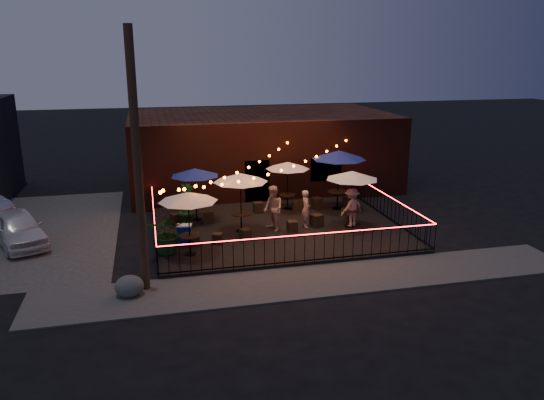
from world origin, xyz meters
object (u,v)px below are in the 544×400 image
at_px(cafe_table_2, 241,178).
at_px(cafe_table_1, 195,173).
at_px(cooler, 185,234).
at_px(cafe_table_3, 288,166).
at_px(cafe_table_0, 188,198).
at_px(boulder, 129,286).
at_px(cafe_table_5, 339,156).
at_px(utility_pole, 138,165).
at_px(cafe_table_4, 352,176).

bearing_deg(cafe_table_2, cafe_table_1, 129.97).
bearing_deg(cooler, cafe_table_3, 47.01).
bearing_deg(cafe_table_0, boulder, -127.21).
relative_size(cafe_table_0, cafe_table_1, 0.92).
bearing_deg(cafe_table_1, cafe_table_2, -50.03).
distance_m(cafe_table_2, cafe_table_5, 5.38).
relative_size(cafe_table_3, cafe_table_5, 0.78).
height_order(cafe_table_2, cooler, cafe_table_2).
relative_size(utility_pole, cafe_table_3, 3.24).
height_order(cafe_table_2, cafe_table_5, cafe_table_5).
distance_m(utility_pole, cooler, 5.17).
xyz_separation_m(cafe_table_0, cafe_table_4, (6.80, 1.62, 0.05)).
relative_size(utility_pole, cafe_table_1, 3.16).
xyz_separation_m(cafe_table_3, cooler, (-5.02, -3.55, -1.66)).
distance_m(cafe_table_5, boulder, 11.82).
relative_size(cafe_table_1, cafe_table_4, 1.06).
xyz_separation_m(cafe_table_2, cafe_table_3, (2.66, 2.66, -0.18)).
distance_m(cafe_table_0, cafe_table_2, 3.07).
relative_size(cafe_table_3, boulder, 2.77).
height_order(cafe_table_4, cafe_table_5, cafe_table_5).
relative_size(cafe_table_1, cooler, 3.40).
relative_size(cafe_table_1, cafe_table_3, 1.03).
bearing_deg(boulder, cafe_table_5, 36.89).
xyz_separation_m(cafe_table_0, cafe_table_2, (2.25, 2.09, 0.09)).
height_order(cafe_table_0, cafe_table_2, cafe_table_2).
xyz_separation_m(cafe_table_0, cooler, (-0.11, 1.19, -1.75)).
bearing_deg(cafe_table_0, utility_pole, -124.49).
bearing_deg(cooler, utility_pole, -101.19).
distance_m(cafe_table_5, cooler, 8.18).
relative_size(utility_pole, cafe_table_4, 3.35).
bearing_deg(boulder, cafe_table_4, 26.15).
xyz_separation_m(utility_pole, cafe_table_1, (2.22, 6.36, -1.75)).
xyz_separation_m(cafe_table_4, cafe_table_5, (0.38, 2.59, 0.34)).
xyz_separation_m(cafe_table_4, cooler, (-6.91, -0.43, -1.80)).
distance_m(utility_pole, cafe_table_2, 6.08).
relative_size(utility_pole, cafe_table_2, 3.29).
distance_m(cafe_table_4, cafe_table_5, 2.64).
relative_size(cafe_table_3, cooler, 3.31).
distance_m(cafe_table_1, cafe_table_4, 6.63).
height_order(cafe_table_0, cafe_table_5, cafe_table_5).
distance_m(cafe_table_4, cooler, 7.16).
xyz_separation_m(cafe_table_0, cafe_table_5, (7.18, 4.21, 0.39)).
distance_m(cafe_table_2, cafe_table_4, 4.58).
bearing_deg(cafe_table_1, cafe_table_3, 9.46).
bearing_deg(cafe_table_2, boulder, -131.91).
distance_m(cafe_table_1, boulder, 7.54).
height_order(cafe_table_3, cafe_table_4, cafe_table_4).
relative_size(cafe_table_1, boulder, 2.85).
bearing_deg(cafe_table_0, cafe_table_3, 44.01).
distance_m(cafe_table_0, cafe_table_1, 4.08).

